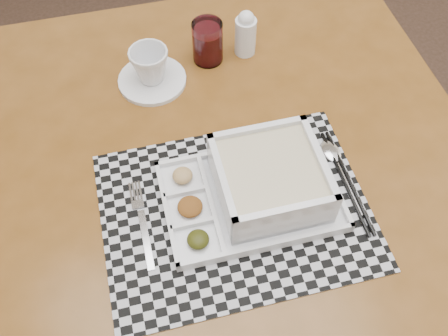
{
  "coord_description": "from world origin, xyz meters",
  "views": [
    {
      "loc": [
        -0.93,
        0.13,
        1.56
      ],
      "look_at": [
        -0.74,
        0.61,
        0.82
      ],
      "focal_mm": 40.0,
      "sensor_mm": 36.0,
      "label": 1
    }
  ],
  "objects": [
    {
      "name": "cup",
      "position": [
        -0.79,
        0.92,
        0.81
      ],
      "size": [
        0.1,
        0.1,
        0.08
      ],
      "primitive_type": "imported",
      "rotation": [
        0.0,
        0.0,
        -0.23
      ],
      "color": "silver",
      "rests_on": "saucer"
    },
    {
      "name": "placemat",
      "position": [
        -0.75,
        0.55,
        0.76
      ],
      "size": [
        0.53,
        0.43,
        0.0
      ],
      "primitive_type": "cube",
      "rotation": [
        0.0,
        0.0,
        -0.12
      ],
      "color": "#A6A5AD",
      "rests_on": "dining_table"
    },
    {
      "name": "saucer",
      "position": [
        -0.79,
        0.92,
        0.77
      ],
      "size": [
        0.15,
        0.15,
        0.01
      ],
      "primitive_type": "cylinder",
      "color": "silver",
      "rests_on": "dining_table"
    },
    {
      "name": "juice_glass",
      "position": [
        -0.65,
        0.94,
        0.81
      ],
      "size": [
        0.07,
        0.07,
        0.1
      ],
      "color": "white",
      "rests_on": "dining_table"
    },
    {
      "name": "spoon",
      "position": [
        -0.52,
        0.59,
        0.77
      ],
      "size": [
        0.04,
        0.18,
        0.01
      ],
      "color": "silver",
      "rests_on": "placemat"
    },
    {
      "name": "chopsticks",
      "position": [
        -0.53,
        0.53,
        0.77
      ],
      "size": [
        0.05,
        0.24,
        0.01
      ],
      "color": "black",
      "rests_on": "placemat"
    },
    {
      "name": "fork",
      "position": [
        -0.91,
        0.58,
        0.77
      ],
      "size": [
        0.04,
        0.19,
        0.0
      ],
      "color": "silver",
      "rests_on": "placemat"
    },
    {
      "name": "dining_table",
      "position": [
        -0.72,
        0.67,
        0.68
      ],
      "size": [
        1.13,
        1.13,
        0.76
      ],
      "color": "#56320F",
      "rests_on": "ground"
    },
    {
      "name": "creamer_bottle",
      "position": [
        -0.57,
        0.93,
        0.82
      ],
      "size": [
        0.05,
        0.05,
        0.11
      ],
      "color": "silver",
      "rests_on": "dining_table"
    },
    {
      "name": "serving_tray",
      "position": [
        -0.69,
        0.56,
        0.8
      ],
      "size": [
        0.34,
        0.26,
        0.09
      ],
      "color": "silver",
      "rests_on": "placemat"
    }
  ]
}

